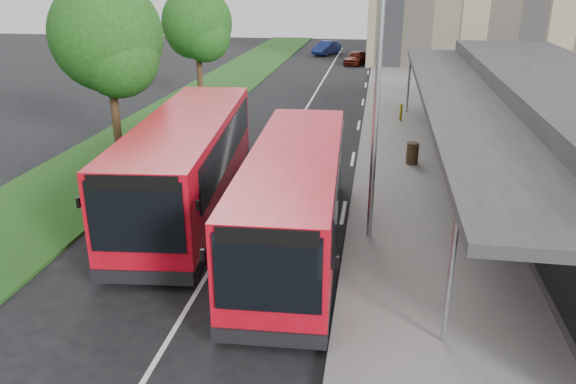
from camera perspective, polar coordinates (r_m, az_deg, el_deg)
name	(u,v)px	position (r m, az deg, el deg)	size (l,w,h in m)	color
ground	(216,261)	(15.94, -7.37, -6.93)	(120.00, 120.00, 0.00)	black
pavement	(408,109)	(34.29, 12.05, 8.22)	(5.00, 80.00, 0.15)	slate
grass_verge	(196,102)	(36.05, -9.29, 8.98)	(5.00, 80.00, 0.10)	#1F4C18
lane_centre_line	(295,127)	(29.70, 0.71, 6.58)	(0.12, 70.00, 0.01)	silver
kerb_dashes	(361,113)	(33.30, 7.42, 8.00)	(0.12, 56.00, 0.01)	silver
station_building	(557,133)	(23.09, 25.69, 5.46)	(7.70, 26.00, 4.00)	#2A2A2C
tree_mid	(108,43)	(25.29, -17.83, 14.19)	(4.66, 4.66, 7.48)	#382616
tree_far	(197,28)	(36.41, -9.20, 16.14)	(4.35, 4.35, 6.93)	#382616
lamp_post_near	(374,83)	(15.69, 8.78, 10.85)	(1.44, 0.28, 8.00)	#919599
lamp_post_far	(380,25)	(35.55, 9.36, 16.42)	(1.44, 0.28, 8.00)	#919599
bus_main	(294,198)	(16.04, 0.66, -0.64)	(3.10, 10.45, 2.93)	red
bus_second	(189,163)	(19.00, -10.06, 2.89)	(3.90, 11.30, 3.14)	red
litter_bin	(412,153)	(23.80, 12.52, 3.87)	(0.50, 0.50, 0.89)	#392817
bollard	(401,112)	(31.08, 11.40, 7.94)	(0.14, 0.14, 0.89)	yellow
car_near	(356,58)	(52.10, 6.94, 13.40)	(1.46, 3.62, 1.23)	#52150B
car_far	(327,48)	(58.67, 3.95, 14.40)	(1.41, 4.04, 1.33)	navy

